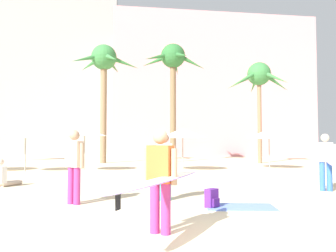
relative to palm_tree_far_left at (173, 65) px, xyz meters
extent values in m
plane|color=beige|center=(-2.57, -19.26, -7.15)|extent=(120.00, 120.00, 0.00)
cube|color=pink|center=(5.90, 13.49, 0.12)|extent=(20.94, 11.57, 14.53)
cube|color=gray|center=(-12.37, 22.45, 8.97)|extent=(16.11, 11.70, 32.25)
cylinder|color=brown|center=(0.02, 0.01, -3.23)|extent=(0.43, 0.43, 7.84)
sphere|color=#2D6B33|center=(0.02, 0.01, 0.69)|extent=(1.81, 1.81, 1.81)
cone|color=#2D6B33|center=(1.39, -0.24, 0.18)|extent=(2.12, 0.76, 1.36)
cone|color=#2D6B33|center=(0.46, 1.36, 0.22)|extent=(1.03, 2.13, 1.28)
cone|color=#2D6B33|center=(-1.27, 0.77, 0.41)|extent=(2.08, 1.45, 0.94)
cone|color=#2D6B33|center=(-1.27, -0.72, 0.37)|extent=(2.08, 1.42, 1.01)
cone|color=#2D6B33|center=(0.35, -1.43, 0.40)|extent=(0.87, 2.21, 0.96)
cylinder|color=#896B4C|center=(-5.00, -0.58, -3.45)|extent=(0.44, 0.44, 7.41)
sphere|color=#387A3D|center=(-5.00, -0.58, 0.26)|extent=(1.78, 1.78, 1.78)
cone|color=#387A3D|center=(-3.54, -0.44, -0.08)|extent=(2.18, 0.60, 1.05)
cone|color=#387A3D|center=(-4.40, 0.76, -0.04)|extent=(1.23, 2.13, 0.98)
cone|color=#387A3D|center=(-6.00, 0.49, -0.04)|extent=(1.76, 1.84, 0.97)
cone|color=#387A3D|center=(-6.17, -1.43, -0.09)|extent=(1.97, 1.57, 1.07)
cone|color=#387A3D|center=(-4.48, -1.94, -0.09)|extent=(1.13, 2.14, 1.06)
cylinder|color=#896B4C|center=(5.70, -2.33, -4.06)|extent=(0.27, 0.27, 6.19)
sphere|color=#387A3D|center=(5.70, -2.33, -0.96)|extent=(1.62, 1.62, 1.62)
cone|color=#387A3D|center=(7.03, -2.17, -1.51)|extent=(2.08, 0.60, 1.39)
cone|color=#387A3D|center=(5.89, -0.97, -1.46)|extent=(0.65, 2.12, 1.30)
cone|color=#387A3D|center=(4.68, -1.35, -1.37)|extent=(1.79, 1.75, 1.15)
cone|color=#387A3D|center=(4.51, -3.04, -1.42)|extent=(1.99, 1.40, 1.24)
cone|color=#387A3D|center=(6.31, -3.56, -1.44)|extent=(1.26, 2.04, 1.28)
cylinder|color=gray|center=(4.32, -6.75, -6.05)|extent=(0.06, 0.06, 2.20)
cone|color=white|center=(4.32, -6.75, -5.23)|extent=(2.38, 2.38, 0.54)
cylinder|color=gray|center=(-8.53, -6.75, -6.04)|extent=(0.06, 0.06, 2.22)
cone|color=white|center=(-8.53, -6.75, -5.20)|extent=(2.17, 2.17, 0.55)
cylinder|color=gray|center=(-5.65, -6.78, -6.07)|extent=(0.06, 0.06, 2.16)
cone|color=white|center=(-5.65, -6.78, -5.18)|extent=(2.24, 2.24, 0.37)
cylinder|color=gray|center=(-0.64, -7.22, -6.07)|extent=(0.06, 0.06, 2.16)
cone|color=white|center=(-0.64, -7.22, -5.23)|extent=(2.56, 2.56, 0.49)
cube|color=#6684E0|center=(-1.16, -17.03, -7.14)|extent=(1.69, 1.21, 0.01)
cube|color=#562280|center=(-1.82, -16.97, -6.94)|extent=(0.35, 0.32, 0.42)
cube|color=#441B66|center=(-1.75, -17.06, -7.02)|extent=(0.20, 0.17, 0.18)
cylinder|color=blue|center=(2.18, -14.97, -6.71)|extent=(0.21, 0.21, 0.88)
cylinder|color=blue|center=(2.36, -15.06, -6.71)|extent=(0.21, 0.21, 0.88)
cube|color=white|center=(2.27, -15.01, -5.98)|extent=(0.46, 0.38, 0.58)
sphere|color=beige|center=(2.27, -15.01, -5.55)|extent=(0.32, 0.32, 0.24)
cylinder|color=beige|center=(2.04, -14.90, -6.02)|extent=(0.13, 0.13, 0.55)
cylinder|color=beige|center=(2.49, -15.13, -6.02)|extent=(0.13, 0.13, 0.55)
ellipsoid|color=#B2B2B7|center=(2.27, -15.31, -6.25)|extent=(1.45, 2.61, 0.28)
ellipsoid|color=#5835A1|center=(2.27, -15.31, -6.25)|extent=(1.48, 2.63, 0.26)
cylinder|color=beige|center=(-7.65, -12.25, -7.07)|extent=(0.53, 0.81, 0.16)
cylinder|color=beige|center=(-7.48, -12.34, -7.07)|extent=(0.53, 0.81, 0.16)
cube|color=white|center=(-7.76, -12.66, -6.75)|extent=(0.46, 0.38, 0.55)
sphere|color=beige|center=(-7.76, -12.66, -6.33)|extent=(0.32, 0.32, 0.24)
cylinder|color=#B7337F|center=(-3.31, -18.90, -6.74)|extent=(0.22, 0.22, 0.82)
cylinder|color=#B7337F|center=(-3.14, -19.01, -6.74)|extent=(0.22, 0.22, 0.82)
cube|color=orange|center=(-3.23, -18.96, -6.03)|extent=(0.45, 0.41, 0.61)
sphere|color=tan|center=(-3.23, -18.96, -5.59)|extent=(0.33, 0.33, 0.24)
cylinder|color=tan|center=(-3.43, -18.81, -6.06)|extent=(0.14, 0.14, 0.58)
cylinder|color=tan|center=(-3.02, -19.10, -6.06)|extent=(0.14, 0.14, 0.58)
ellipsoid|color=white|center=(-3.23, -19.26, -6.25)|extent=(1.95, 2.87, 0.10)
ellipsoid|color=#6E44C8|center=(-3.23, -19.26, -6.25)|extent=(1.97, 2.89, 0.07)
cube|color=black|center=(-3.90, -20.34, -6.39)|extent=(0.07, 0.10, 0.18)
cylinder|color=#B7337F|center=(-4.87, -16.18, -6.71)|extent=(0.23, 0.23, 0.88)
cylinder|color=#B7337F|center=(-5.03, -16.06, -6.71)|extent=(0.23, 0.23, 0.88)
cube|color=beige|center=(-4.95, -16.12, -5.96)|extent=(0.45, 0.42, 0.62)
sphere|color=tan|center=(-4.95, -16.12, -5.51)|extent=(0.34, 0.34, 0.24)
cylinder|color=tan|center=(-4.76, -16.28, -5.99)|extent=(0.14, 0.14, 0.59)
cylinder|color=tan|center=(-5.14, -15.96, -5.99)|extent=(0.14, 0.14, 0.59)
cylinder|color=teal|center=(-2.85, -15.89, -6.72)|extent=(0.18, 0.18, 0.87)
cylinder|color=teal|center=(-2.66, -15.92, -6.72)|extent=(0.18, 0.18, 0.87)
cube|color=beige|center=(-2.75, -15.90, -6.00)|extent=(0.43, 0.28, 0.57)
sphere|color=#936B51|center=(-2.75, -15.90, -5.57)|extent=(0.27, 0.27, 0.24)
cylinder|color=#936B51|center=(-3.00, -15.86, -6.03)|extent=(0.11, 0.11, 0.54)
cylinder|color=#936B51|center=(-2.51, -15.94, -6.03)|extent=(0.11, 0.11, 0.54)
camera|label=1|loc=(-3.89, -24.42, -5.66)|focal=36.10mm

